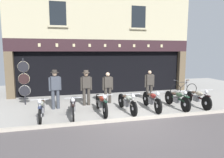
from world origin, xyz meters
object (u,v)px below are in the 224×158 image
Objects in this scene: motorcycle_center_right at (152,100)px; advert_board_near at (146,62)px; assistant_far_right at (149,84)px; salesman_left at (55,87)px; advert_board_far at (161,62)px; motorcycle_far_left at (42,108)px; tyre_sign_pole at (24,79)px; shopkeeper_center at (86,86)px; motorcycle_left at (73,106)px; motorcycle_center at (127,102)px; motorcycle_far_right at (197,97)px; motorcycle_right at (177,99)px; salesman_right at (108,86)px; motorcycle_center_left at (101,103)px; leaning_bicycle at (184,89)px.

advert_board_near is at bearing -107.64° from motorcycle_center_right.
motorcycle_center_right is at bearing 68.50° from assistant_far_right.
motorcycle_center_right is 1.29× the size of assistant_far_right.
salesman_left is 1.74× the size of advert_board_far.
motorcycle_far_left is 2.67m from tyre_sign_pole.
shopkeeper_center is (-2.76, 1.47, 0.52)m from motorcycle_center_right.
motorcycle_far_left is 2.00× the size of advert_board_near.
motorcycle_center_right is at bearing -175.48° from motorcycle_left.
motorcycle_far_right reaches higher than motorcycle_center.
salesman_left reaches higher than motorcycle_right.
motorcycle_far_right is 1.17× the size of salesman_left.
salesman_right is 0.99× the size of assistant_far_right.
motorcycle_center is (1.13, -0.07, -0.01)m from motorcycle_center_left.
shopkeeper_center reaches higher than motorcycle_center_right.
salesman_right is at bearing 102.14° from leaning_bicycle.
leaning_bicycle reaches higher than motorcycle_far_left.
shopkeeper_center is (1.95, 1.52, 0.55)m from motorcycle_far_left.
advert_board_near reaches higher than motorcycle_left.
shopkeeper_center is (0.74, 1.58, 0.54)m from motorcycle_left.
assistant_far_right is at bearing -4.51° from tyre_sign_pole.
motorcycle_far_right is at bearing -178.70° from motorcycle_right.
assistant_far_right is (3.00, 1.76, 0.44)m from motorcycle_center_left.
motorcycle_left is at bearing -145.05° from advert_board_far.
motorcycle_center_left is at bearing -2.11° from motorcycle_right.
advert_board_far is at bearing -153.89° from salesman_right.
assistant_far_right reaches higher than motorcycle_center_left.
advert_board_near is at bearing -126.11° from motorcycle_center.
motorcycle_center_right is 4.07m from leaning_bicycle.
salesman_left is 7.59m from leaning_bicycle.
salesman_right is (2.54, 0.43, -0.14)m from salesman_left.
motorcycle_center is (2.32, 0.07, 0.00)m from motorcycle_left.
motorcycle_far_right reaches higher than motorcycle_far_left.
motorcycle_right is at bearing -18.86° from tyre_sign_pole.
advert_board_near is at bearing -77.08° from motorcycle_far_right.
motorcycle_far_left is at bearing -67.78° from tyre_sign_pole.
assistant_far_right is (5.40, 1.84, 0.46)m from motorcycle_far_left.
motorcycle_left is 6.75m from advert_board_near.
motorcycle_left is 0.99× the size of motorcycle_center_right.
advert_board_far is (6.80, 2.98, 0.89)m from salesman_left.
assistant_far_right is at bearing -74.33° from motorcycle_right.
shopkeeper_center is at bearing -14.53° from motorcycle_far_right.
advert_board_near is at bearing 48.11° from leaning_bicycle.
motorcycle_right is at bearing 175.99° from motorcycle_center.
motorcycle_center is 2.25m from shopkeeper_center.
tyre_sign_pole is at bearing -45.36° from motorcycle_left.
salesman_right is 0.89× the size of leaning_bicycle.
motorcycle_center_left is 2.30m from motorcycle_center_right.
motorcycle_right is (3.54, -0.09, -0.00)m from motorcycle_center_left.
motorcycle_center is 0.99× the size of motorcycle_far_right.
motorcycle_left is 0.89× the size of tyre_sign_pole.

